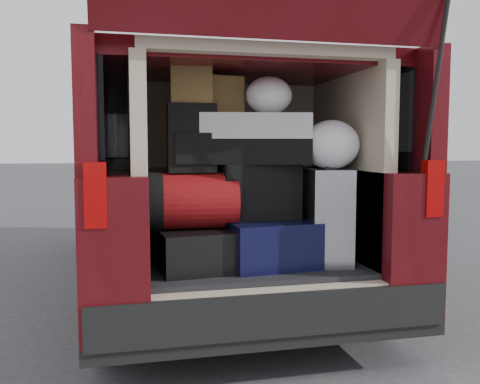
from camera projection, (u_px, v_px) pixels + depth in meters
The scene contains 14 objects.
ground at pixel (259, 364), 2.90m from camera, with size 80.00×80.00×0.00m, color #363639.
minivan at pixel (206, 183), 4.63m from camera, with size 1.90×5.35×2.77m.
load_floor at pixel (248, 303), 3.15m from camera, with size 1.24×1.05×0.55m, color black.
black_hardshell at pixel (193, 247), 2.92m from camera, with size 0.41×0.57×0.23m, color black.
navy_hardshell at pixel (264, 240), 3.03m from camera, with size 0.50×0.61×0.26m, color black.
silver_roller at pixel (327, 216), 3.00m from camera, with size 0.23×0.37×0.56m, color silver.
red_duffel at pixel (193, 201), 2.88m from camera, with size 0.49×0.32×0.32m, color maroon.
black_soft_case at pixel (258, 191), 3.00m from camera, with size 0.45×0.27×0.33m, color black.
backpack at pixel (192, 138), 2.86m from camera, with size 0.27×0.16×0.38m, color black.
twotone_duffel at pixel (253, 139), 2.98m from camera, with size 0.65×0.33×0.29m, color silver.
grocery_sack_lower at pixel (191, 86), 2.86m from camera, with size 0.23×0.19×0.21m, color brown.
grocery_sack_upper at pixel (222, 96), 2.99m from camera, with size 0.22×0.18×0.22m, color brown.
plastic_bag_center at pixel (269, 95), 2.96m from camera, with size 0.27×0.25×0.22m, color white.
plastic_bag_right at pixel (331, 145), 2.94m from camera, with size 0.33×0.31×0.29m, color white.
Camera 1 is at (-0.73, -2.71, 1.24)m, focal length 38.00 mm.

